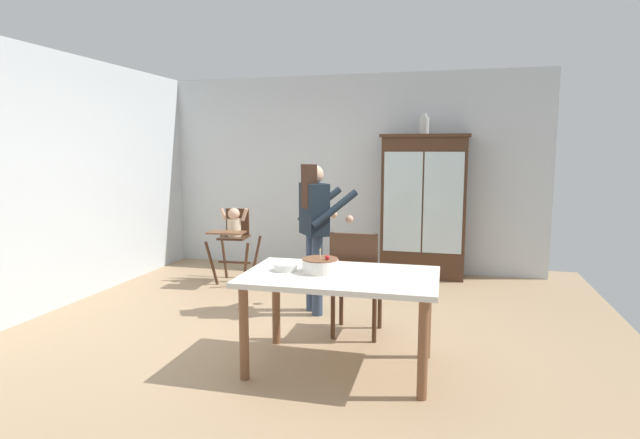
# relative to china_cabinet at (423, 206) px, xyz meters

# --- Properties ---
(ground_plane) EXTENTS (6.24, 6.24, 0.00)m
(ground_plane) POSITION_rel_china_cabinet_xyz_m (-1.05, -2.37, -0.94)
(ground_plane) COLOR tan
(wall_back) EXTENTS (5.32, 0.06, 2.70)m
(wall_back) POSITION_rel_china_cabinet_xyz_m (-1.05, 0.26, 0.41)
(wall_back) COLOR silver
(wall_back) RESTS_ON ground_plane
(wall_left) EXTENTS (0.06, 5.32, 2.70)m
(wall_left) POSITION_rel_china_cabinet_xyz_m (-3.68, -2.37, 0.41)
(wall_left) COLOR silver
(wall_left) RESTS_ON ground_plane
(china_cabinet) EXTENTS (1.13, 0.48, 1.87)m
(china_cabinet) POSITION_rel_china_cabinet_xyz_m (0.00, 0.00, 0.00)
(china_cabinet) COLOR #422819
(china_cabinet) RESTS_ON ground_plane
(ceramic_vase) EXTENTS (0.13, 0.13, 0.27)m
(ceramic_vase) POSITION_rel_china_cabinet_xyz_m (-0.02, 0.00, 1.05)
(ceramic_vase) COLOR #B2B7B2
(ceramic_vase) RESTS_ON china_cabinet
(high_chair_with_toddler) EXTENTS (0.62, 0.72, 0.95)m
(high_chair_with_toddler) POSITION_rel_china_cabinet_xyz_m (-2.30, -0.88, -0.29)
(high_chair_with_toddler) COLOR #422819
(high_chair_with_toddler) RESTS_ON ground_plane
(adult_person) EXTENTS (0.67, 0.67, 1.53)m
(adult_person) POSITION_rel_china_cabinet_xyz_m (-0.98, -1.85, 0.03)
(adult_person) COLOR #33425B
(adult_person) RESTS_ON ground_plane
(dining_table) EXTENTS (1.47, 0.92, 0.74)m
(dining_table) POSITION_rel_china_cabinet_xyz_m (-0.44, -3.10, -0.30)
(dining_table) COLOR silver
(dining_table) RESTS_ON ground_plane
(birthday_cake) EXTENTS (0.28, 0.28, 0.19)m
(birthday_cake) POSITION_rel_china_cabinet_xyz_m (-0.60, -3.08, -0.15)
(birthday_cake) COLOR white
(birthday_cake) RESTS_ON dining_table
(serving_bowl) EXTENTS (0.18, 0.18, 0.05)m
(serving_bowl) POSITION_rel_china_cabinet_xyz_m (-0.87, -3.10, -0.18)
(serving_bowl) COLOR silver
(serving_bowl) RESTS_ON dining_table
(dining_chair_far_side) EXTENTS (0.44, 0.44, 0.96)m
(dining_chair_far_side) POSITION_rel_china_cabinet_xyz_m (-0.44, -2.43, -0.39)
(dining_chair_far_side) COLOR #422819
(dining_chair_far_side) RESTS_ON ground_plane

